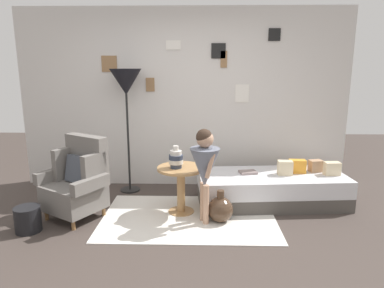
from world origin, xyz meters
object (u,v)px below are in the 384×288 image
object	(u,v)px
magazine_basket	(28,219)
demijohn_near	(220,209)
daybed	(271,189)
side_table	(181,180)
book_on_daybed	(248,172)
armchair	(78,181)
vase_striped	(176,159)
person_child	(205,164)
floor_lamp	(126,86)

from	to	relation	value
magazine_basket	demijohn_near	bearing A→B (deg)	7.87
daybed	side_table	bearing A→B (deg)	-164.14
side_table	book_on_daybed	size ratio (longest dim) A/B	2.66
magazine_basket	armchair	bearing A→B (deg)	43.90
vase_striped	person_child	world-z (taller)	person_child
person_child	floor_lamp	bearing A→B (deg)	135.92
armchair	demijohn_near	size ratio (longest dim) A/B	2.52
daybed	book_on_daybed	bearing A→B (deg)	174.72
floor_lamp	armchair	bearing A→B (deg)	-115.88
side_table	vase_striped	distance (m)	0.29
daybed	person_child	bearing A→B (deg)	-145.38
armchair	book_on_daybed	world-z (taller)	armchair
side_table	demijohn_near	size ratio (longest dim) A/B	1.52
armchair	vase_striped	distance (m)	1.20
floor_lamp	daybed	bearing A→B (deg)	-12.33
book_on_daybed	floor_lamp	bearing A→B (deg)	166.38
armchair	book_on_daybed	xyz separation A→B (m)	(2.09, 0.49, -0.02)
floor_lamp	book_on_daybed	world-z (taller)	floor_lamp
armchair	daybed	bearing A→B (deg)	10.90
person_child	magazine_basket	xyz separation A→B (m)	(-1.94, -0.26, -0.57)
vase_striped	person_child	distance (m)	0.42
person_child	demijohn_near	bearing A→B (deg)	9.20
daybed	side_table	distance (m)	1.24
demijohn_near	floor_lamp	bearing A→B (deg)	141.28
vase_striped	side_table	bearing A→B (deg)	28.82
book_on_daybed	demijohn_near	size ratio (longest dim) A/B	0.57
floor_lamp	magazine_basket	distance (m)	2.09
daybed	vase_striped	bearing A→B (deg)	-163.50
side_table	person_child	world-z (taller)	person_child
book_on_daybed	magazine_basket	size ratio (longest dim) A/B	0.79
daybed	demijohn_near	bearing A→B (deg)	-140.30
book_on_daybed	demijohn_near	world-z (taller)	book_on_daybed
book_on_daybed	magazine_basket	distance (m)	2.69
person_child	book_on_daybed	xyz separation A→B (m)	(0.58, 0.64, -0.29)
daybed	magazine_basket	size ratio (longest dim) A/B	7.00
armchair	book_on_daybed	distance (m)	2.14
daybed	demijohn_near	xyz separation A→B (m)	(-0.70, -0.58, -0.05)
armchair	vase_striped	xyz separation A→B (m)	(1.17, 0.10, 0.26)
floor_lamp	book_on_daybed	size ratio (longest dim) A/B	7.94
demijohn_near	book_on_daybed	bearing A→B (deg)	57.29
daybed	magazine_basket	bearing A→B (deg)	-162.78
armchair	magazine_basket	distance (m)	0.67
demijohn_near	magazine_basket	bearing A→B (deg)	-172.13
armchair	demijohn_near	xyz separation A→B (m)	(1.70, -0.12, -0.29)
magazine_basket	floor_lamp	bearing A→B (deg)	56.52
daybed	floor_lamp	size ratio (longest dim) A/B	1.12
vase_striped	magazine_basket	xyz separation A→B (m)	(-1.60, -0.51, -0.56)
magazine_basket	daybed	bearing A→B (deg)	17.22
person_child	book_on_daybed	world-z (taller)	person_child
armchair	daybed	size ratio (longest dim) A/B	0.50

